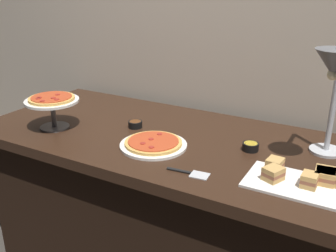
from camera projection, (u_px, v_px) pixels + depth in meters
back_wall at (217, 29)px, 2.08m from camera, size 4.40×0.04×2.40m
buffet_table at (172, 205)px, 1.97m from camera, size 1.90×0.84×0.76m
heat_lamp at (334, 75)px, 1.42m from camera, size 0.15×0.33×0.48m
pizza_plate_front at (153, 144)px, 1.72m from camera, size 0.30×0.30×0.03m
pizza_plate_center at (52, 103)px, 1.89m from camera, size 0.26×0.26×0.17m
sandwich_platter at (304, 179)px, 1.41m from camera, size 0.37×0.22×0.06m
sauce_cup_near at (135, 124)px, 1.94m from camera, size 0.07×0.07×0.03m
sauce_cup_far at (250, 146)px, 1.68m from camera, size 0.07×0.07×0.03m
serving_spatula at (190, 173)px, 1.49m from camera, size 0.17×0.06×0.01m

